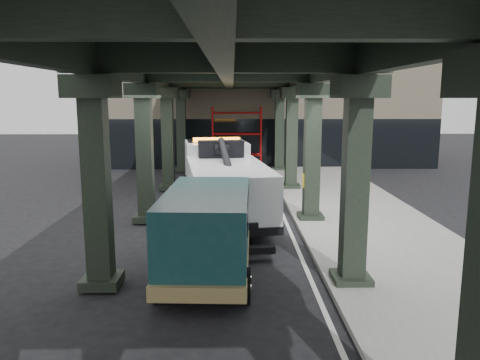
{
  "coord_description": "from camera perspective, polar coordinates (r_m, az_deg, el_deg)",
  "views": [
    {
      "loc": [
        -0.25,
        -14.68,
        4.5
      ],
      "look_at": [
        -0.0,
        1.28,
        1.7
      ],
      "focal_mm": 35.0,
      "sensor_mm": 36.0,
      "label": 1
    }
  ],
  "objects": [
    {
      "name": "tow_truck",
      "position": [
        18.0,
        -2.21,
        0.25
      ],
      "size": [
        3.7,
        9.42,
        3.01
      ],
      "rotation": [
        0.0,
        0.0,
        0.14
      ],
      "color": "black",
      "rests_on": "ground"
    },
    {
      "name": "sidewalk",
      "position": [
        17.9,
        14.59,
        -4.69
      ],
      "size": [
        5.0,
        40.0,
        0.15
      ],
      "primitive_type": "cube",
      "color": "gray",
      "rests_on": "ground"
    },
    {
      "name": "viaduct",
      "position": [
        16.7,
        -1.43,
        13.25
      ],
      "size": [
        7.4,
        32.0,
        6.4
      ],
      "color": "black",
      "rests_on": "ground"
    },
    {
      "name": "ground",
      "position": [
        15.35,
        0.09,
        -7.09
      ],
      "size": [
        90.0,
        90.0,
        0.0
      ],
      "primitive_type": "plane",
      "color": "black",
      "rests_on": "ground"
    },
    {
      "name": "building",
      "position": [
        34.75,
        2.87,
        9.12
      ],
      "size": [
        22.0,
        10.0,
        8.0
      ],
      "primitive_type": "cube",
      "color": "#C6B793",
      "rests_on": "ground"
    },
    {
      "name": "lane_stripe",
      "position": [
        17.38,
        5.61,
        -5.08
      ],
      "size": [
        0.12,
        38.0,
        0.01
      ],
      "primitive_type": "cube",
      "color": "silver",
      "rests_on": "ground"
    },
    {
      "name": "scaffolding",
      "position": [
        29.42,
        -0.39,
        5.29
      ],
      "size": [
        3.08,
        0.88,
        4.0
      ],
      "color": "red",
      "rests_on": "ground"
    },
    {
      "name": "towed_van",
      "position": [
        12.07,
        -3.87,
        -5.92
      ],
      "size": [
        2.43,
        5.61,
        2.24
      ],
      "rotation": [
        0.0,
        0.0,
        -0.04
      ],
      "color": "#10383C",
      "rests_on": "ground"
    }
  ]
}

